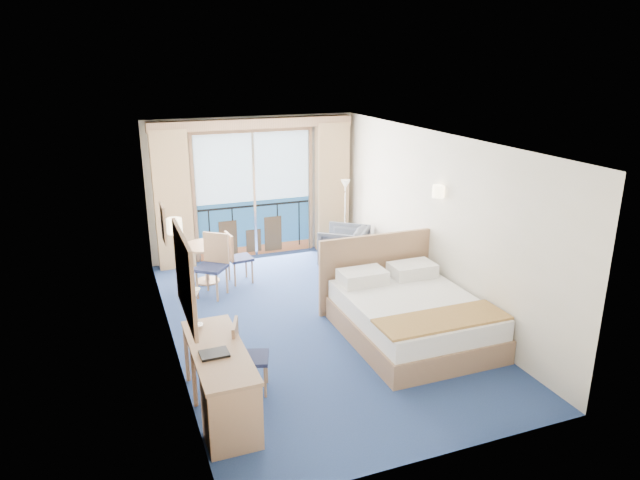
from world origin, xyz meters
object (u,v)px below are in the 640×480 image
Objects in this scene: round_table at (206,254)px; nightstand at (406,279)px; desk_chair at (245,353)px; table_chair_a at (235,255)px; table_chair_b at (213,261)px; floor_lamp at (345,198)px; desk at (229,399)px; armchair at (344,246)px; bed at (410,314)px.

nightstand is at bearing -31.15° from round_table.
round_table is at bearing 148.85° from nightstand.
table_chair_a reaches higher than desk_chair.
table_chair_b reaches higher than table_chair_a.
floor_lamp is 3.13m from table_chair_b.
floor_lamp is 1.63× the size of table_chair_a.
desk is (-3.41, -4.93, -0.69)m from floor_lamp.
armchair is 0.81× the size of table_chair_b.
table_chair_a is at bearing 76.13° from desk.
table_chair_a is at bearing -48.35° from armchair.
round_table is at bearing 126.87° from bed.
table_chair_a is at bearing 122.72° from bed.
floor_lamp is at bearing -17.59° from desk_chair.
desk reaches higher than nightstand.
floor_lamp is 2.99m from round_table.
desk is 2.17× the size of round_table.
nightstand is 3.15m from table_chair_b.
armchair is at bearing 103.19° from nightstand.
bed reaches higher than desk_chair.
armchair reaches higher than round_table.
floor_lamp is (0.59, 3.65, 0.78)m from bed.
bed is at bearing 33.47° from armchair.
desk_chair is at bearing -92.99° from round_table.
table_chair_a is (-2.40, -0.83, -0.61)m from floor_lamp.
round_table is (0.19, 3.57, 0.02)m from desk_chair.
table_chair_a is (-2.07, -0.11, 0.13)m from armchair.
round_table is (-2.54, 0.11, 0.14)m from armchair.
floor_lamp is at bearing 60.69° from table_chair_b.
table_chair_a reaches higher than round_table.
armchair is 0.92× the size of table_chair_a.
table_chair_b is (0.21, 2.99, 0.08)m from desk_chair.
floor_lamp is 1.95× the size of round_table.
table_chair_b is (0.57, 3.73, 0.15)m from desk.
round_table is (-2.87, -0.61, -0.60)m from floor_lamp.
bed reaches higher than nightstand.
table_chair_a is at bearing 77.36° from table_chair_b.
desk_chair is at bearing -56.14° from table_chair_b.
nightstand is 4.31m from desk.
table_chair_b is (-2.52, -0.48, 0.20)m from armchair.
round_table is 0.59m from table_chair_b.
armchair is 0.56× the size of floor_lamp.
desk_chair reaches higher than nightstand.
bed is 3.78m from floor_lamp.
table_chair_b reaches higher than desk.
armchair is at bearing -2.41° from round_table.
desk is at bearing -60.79° from table_chair_b.
desk_chair is 3.42m from table_chair_a.
table_chair_b is (0.02, -0.59, 0.06)m from round_table.
floor_lamp is (0.33, 0.72, 0.74)m from armchair.
armchair is 2.54m from round_table.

